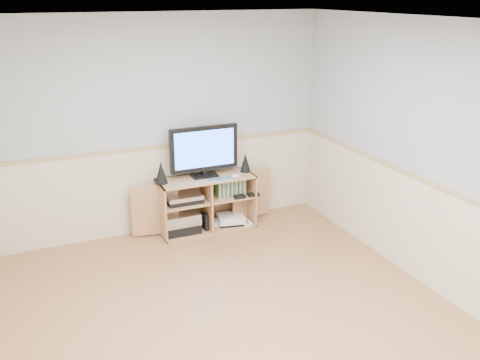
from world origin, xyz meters
The scene contains 11 objects.
room centered at (-0.06, 0.12, 1.22)m, with size 4.04×4.54×2.54m.
media_cabinet centered at (0.49, 2.06, 0.33)m, with size 1.76×0.42×0.65m.
monitor centered at (0.49, 2.06, 0.97)m, with size 0.82×0.18×0.60m.
speaker_left centered at (-0.04, 2.03, 0.78)m, with size 0.14×0.14×0.26m, color black.
speaker_right centered at (1.00, 2.03, 0.76)m, with size 0.12×0.12×0.23m, color black.
keyboard centered at (0.61, 1.87, 0.66)m, with size 0.29×0.12×0.01m, color silver.
mouse centered at (0.81, 1.87, 0.67)m, with size 0.10×0.06×0.04m, color white.
av_components centered at (0.19, 2.01, 0.22)m, with size 0.50×0.30×0.47m.
game_consoles centered at (0.78, 2.00, 0.07)m, with size 0.46×0.31×0.11m.
game_cases centered at (0.79, 1.99, 0.48)m, with size 0.36×0.14×0.19m, color #3F8C3F.
wall_outlet centered at (1.00, 2.23, 0.60)m, with size 0.12×0.03×0.12m, color white.
Camera 1 is at (-1.50, -3.53, 2.70)m, focal length 40.00 mm.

